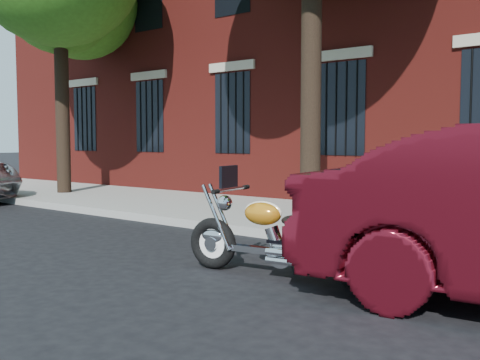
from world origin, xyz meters
The scene contains 4 objects.
ground centered at (0.00, 0.00, 0.00)m, with size 120.00×120.00×0.00m, color black.
curb centered at (0.00, 1.38, 0.07)m, with size 40.00×0.16×0.15m, color gray.
sidewalk centered at (0.00, 3.26, 0.07)m, with size 40.00×3.60×0.15m, color gray.
motorcycle centered at (2.25, -0.54, 0.41)m, with size 2.45×0.89×1.23m.
Camera 1 is at (5.35, -5.40, 1.52)m, focal length 40.00 mm.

